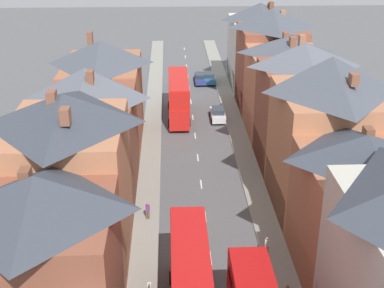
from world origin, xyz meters
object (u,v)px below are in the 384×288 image
at_px(car_near_blue, 218,114).
at_px(car_near_silver, 209,78).
at_px(double_decker_bus_mid_street, 179,97).
at_px(pedestrian_mid_right, 267,245).
at_px(double_decker_bus_lead, 190,282).
at_px(car_parked_right_a, 200,78).
at_px(pedestrian_far_left, 148,210).
at_px(car_parked_left_a, 177,83).

height_order(car_near_blue, car_near_silver, car_near_silver).
bearing_deg(double_decker_bus_mid_street, pedestrian_mid_right, -78.36).
relative_size(double_decker_bus_lead, car_near_blue, 2.56).
relative_size(double_decker_bus_lead, pedestrian_mid_right, 6.71).
distance_m(double_decker_bus_mid_street, pedestrian_mid_right, 30.57).
distance_m(double_decker_bus_lead, double_decker_bus_mid_street, 36.22).
bearing_deg(car_near_silver, double_decker_bus_lead, -95.55).
xyz_separation_m(car_near_blue, car_parked_right_a, (-1.30, 15.48, -0.05)).
relative_size(pedestrian_mid_right, pedestrian_far_left, 1.00).
bearing_deg(pedestrian_mid_right, pedestrian_far_left, 149.05).
height_order(pedestrian_mid_right, pedestrian_far_left, same).
relative_size(car_near_silver, pedestrian_mid_right, 2.50).
bearing_deg(pedestrian_far_left, pedestrian_mid_right, -30.95).
distance_m(car_parked_left_a, pedestrian_far_left, 36.63).
distance_m(double_decker_bus_mid_street, pedestrian_far_left, 24.57).
bearing_deg(double_decker_bus_lead, car_near_blue, 82.04).
distance_m(car_near_blue, car_near_silver, 15.43).
relative_size(double_decker_bus_mid_street, car_near_blue, 2.56).
bearing_deg(pedestrian_mid_right, car_near_silver, 91.62).
height_order(double_decker_bus_lead, car_parked_left_a, double_decker_bus_lead).
distance_m(double_decker_bus_mid_street, car_parked_right_a, 14.96).
distance_m(double_decker_bus_lead, car_near_blue, 35.51).
relative_size(car_near_silver, car_parked_left_a, 0.97).
bearing_deg(double_decker_bus_lead, car_parked_right_a, 85.92).
relative_size(double_decker_bus_lead, car_near_silver, 2.69).
distance_m(double_decker_bus_mid_street, car_parked_left_a, 12.35).
height_order(double_decker_bus_lead, pedestrian_far_left, double_decker_bus_lead).
distance_m(car_parked_left_a, car_parked_right_a, 4.21).
distance_m(car_near_silver, pedestrian_mid_right, 44.24).
xyz_separation_m(pedestrian_mid_right, pedestrian_far_left, (-9.32, 5.59, 0.00)).
xyz_separation_m(car_near_blue, pedestrian_mid_right, (1.25, -28.79, 0.19)).
xyz_separation_m(car_parked_left_a, car_parked_right_a, (3.60, 2.19, -0.04)).
xyz_separation_m(car_parked_left_a, pedestrian_far_left, (-3.17, -36.50, 0.19)).
bearing_deg(car_parked_right_a, double_decker_bus_lead, -94.08).
height_order(double_decker_bus_lead, car_near_silver, double_decker_bus_lead).
bearing_deg(double_decker_bus_lead, pedestrian_far_left, 104.86).
relative_size(car_parked_left_a, pedestrian_far_left, 2.58).
bearing_deg(pedestrian_mid_right, car_parked_left_a, 98.31).
bearing_deg(car_near_blue, pedestrian_far_left, -109.18).
bearing_deg(double_decker_bus_lead, double_decker_bus_mid_street, 90.00).
bearing_deg(car_parked_right_a, car_near_blue, -85.20).
bearing_deg(pedestrian_mid_right, double_decker_bus_mid_street, 101.64).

